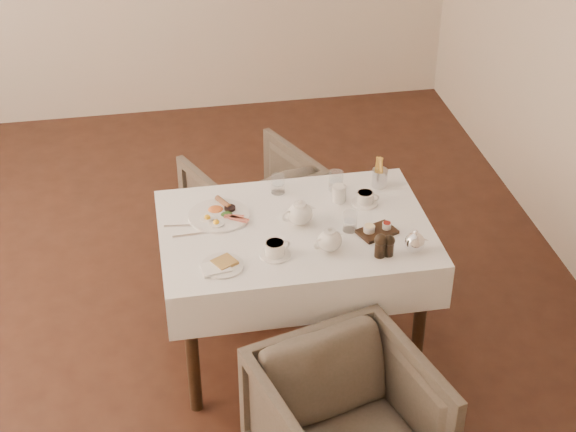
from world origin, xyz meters
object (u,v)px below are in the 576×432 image
(table, at_px, (295,247))
(armchair_far, at_px, (253,204))
(teapot_centre, at_px, (300,212))
(armchair_near, at_px, (347,428))
(breakfast_plate, at_px, (219,214))

(table, relative_size, armchair_far, 1.93)
(armchair_far, height_order, teapot_centre, teapot_centre)
(teapot_centre, bearing_deg, armchair_near, -104.50)
(table, xyz_separation_m, teapot_centre, (0.03, 0.02, 0.18))
(armchair_near, relative_size, teapot_centre, 4.15)
(armchair_near, bearing_deg, breakfast_plate, 95.28)
(table, xyz_separation_m, armchair_far, (-0.07, 0.93, -0.34))
(armchair_near, bearing_deg, teapot_centre, 76.20)
(armchair_far, relative_size, teapot_centre, 3.93)
(armchair_near, distance_m, teapot_centre, 1.03)
(teapot_centre, bearing_deg, armchair_far, 79.73)
(armchair_near, relative_size, breakfast_plate, 2.37)
(armchair_near, distance_m, breakfast_plate, 1.20)
(breakfast_plate, bearing_deg, table, -26.15)
(armchair_near, xyz_separation_m, teapot_centre, (-0.03, 0.90, 0.50))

